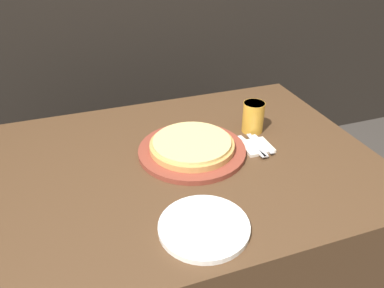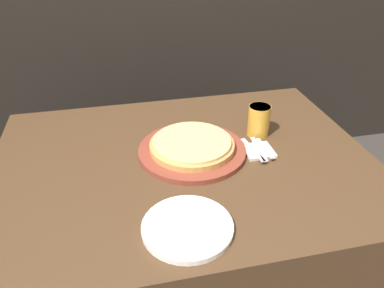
{
  "view_description": "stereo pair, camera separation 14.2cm",
  "coord_description": "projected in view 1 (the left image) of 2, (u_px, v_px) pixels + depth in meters",
  "views": [
    {
      "loc": [
        -0.36,
        -1.1,
        1.53
      ],
      "look_at": [
        0.04,
        0.04,
        0.78
      ],
      "focal_mm": 35.0,
      "sensor_mm": 36.0,
      "label": 1
    },
    {
      "loc": [
        -0.23,
        -1.14,
        1.53
      ],
      "look_at": [
        0.04,
        0.04,
        0.78
      ],
      "focal_mm": 35.0,
      "sensor_mm": 36.0,
      "label": 2
    }
  ],
  "objects": [
    {
      "name": "spoon",
      "position": [
        263.0,
        144.0,
        1.47
      ],
      "size": [
        0.03,
        0.15,
        0.0
      ],
      "color": "silver",
      "rests_on": "napkin_stack"
    },
    {
      "name": "beer_glass",
      "position": [
        253.0,
        116.0,
        1.56
      ],
      "size": [
        0.09,
        0.09,
        0.13
      ],
      "color": "gold",
      "rests_on": "dining_table"
    },
    {
      "name": "fork",
      "position": [
        251.0,
        146.0,
        1.46
      ],
      "size": [
        0.04,
        0.17,
        0.0
      ],
      "color": "silver",
      "rests_on": "napkin_stack"
    },
    {
      "name": "pizza_on_board",
      "position": [
        192.0,
        148.0,
        1.43
      ],
      "size": [
        0.41,
        0.41,
        0.06
      ],
      "color": "brown",
      "rests_on": "dining_table"
    },
    {
      "name": "ground_plane",
      "position": [
        187.0,
        286.0,
        1.8
      ],
      "size": [
        12.0,
        12.0,
        0.0
      ],
      "primitive_type": "plane",
      "color": "#38332D"
    },
    {
      "name": "dinner_plate",
      "position": [
        204.0,
        227.0,
        1.09
      ],
      "size": [
        0.27,
        0.27,
        0.02
      ],
      "color": "white",
      "rests_on": "dining_table"
    },
    {
      "name": "dinner_knife",
      "position": [
        257.0,
        145.0,
        1.47
      ],
      "size": [
        0.03,
        0.17,
        0.0
      ],
      "color": "silver",
      "rests_on": "napkin_stack"
    },
    {
      "name": "napkin_stack",
      "position": [
        257.0,
        147.0,
        1.47
      ],
      "size": [
        0.11,
        0.11,
        0.01
      ],
      "color": "beige",
      "rests_on": "dining_table"
    },
    {
      "name": "dining_table",
      "position": [
        187.0,
        231.0,
        1.6
      ],
      "size": [
        1.42,
        1.06,
        0.74
      ],
      "color": "#4C331E",
      "rests_on": "ground_plane"
    }
  ]
}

